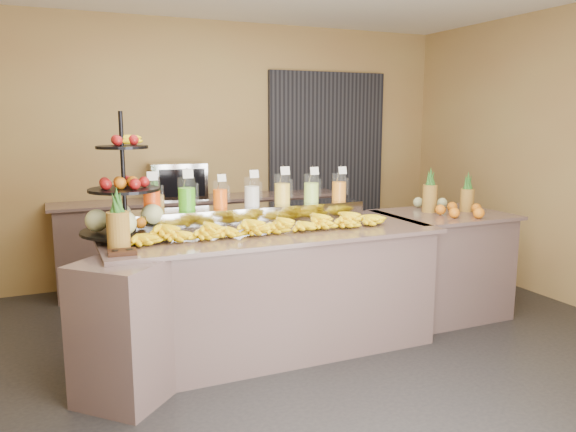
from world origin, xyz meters
TOP-DOWN VIEW (x-y plane):
  - ground at (0.00, 0.00)m, footprint 6.00×6.00m
  - room_envelope at (0.19, 0.79)m, footprint 6.04×5.02m
  - buffet_counter at (-0.12, 0.26)m, footprint 2.75×1.25m
  - right_counter at (1.70, 0.40)m, footprint 1.08×0.88m
  - back_ledge at (0.00, 2.25)m, footprint 3.10×0.55m
  - pitcher_tray at (-0.04, 0.58)m, footprint 1.85×0.30m
  - juice_pitcher_orange_a at (-0.82, 0.58)m, footprint 0.13×0.14m
  - juice_pitcher_green at (-0.56, 0.58)m, footprint 0.13×0.14m
  - juice_pitcher_orange_b at (-0.30, 0.58)m, footprint 0.11×0.12m
  - juice_pitcher_milk at (-0.04, 0.58)m, footprint 0.12×0.13m
  - juice_pitcher_lemon at (0.22, 0.58)m, footprint 0.13×0.14m
  - juice_pitcher_lime at (0.48, 0.58)m, footprint 0.13×0.13m
  - juice_pitcher_orange_c at (0.74, 0.58)m, footprint 0.12×0.13m
  - banana_heap at (-0.10, 0.22)m, footprint 1.96×0.18m
  - fruit_stand at (-0.99, 0.45)m, footprint 0.71×0.71m
  - condiment_caddy at (-1.13, -0.04)m, footprint 0.18×0.14m
  - pineapple_left_a at (-1.13, 0.10)m, footprint 0.14×0.14m
  - pineapple_left_b at (-0.77, 0.74)m, footprint 0.14×0.14m
  - right_fruit_pile at (1.77, 0.35)m, footprint 0.46×0.44m
  - oven_warmer at (-0.26, 2.25)m, footprint 0.60×0.45m

SIDE VIEW (x-z plane):
  - ground at x=0.00m, z-range 0.00..0.00m
  - buffet_counter at x=-0.12m, z-range 0.00..0.93m
  - back_ledge at x=0.00m, z-range 0.00..0.93m
  - right_counter at x=1.70m, z-range 0.00..0.93m
  - condiment_caddy at x=-1.13m, z-range 0.93..0.96m
  - banana_heap at x=-0.10m, z-range 0.92..1.08m
  - pitcher_tray at x=-0.04m, z-range 0.93..1.08m
  - right_fruit_pile at x=1.77m, z-range 0.89..1.13m
  - pineapple_left_a at x=-1.13m, z-range 0.88..1.28m
  - pineapple_left_b at x=-0.77m, z-range 0.88..1.29m
  - oven_warmer at x=-0.26m, z-range 0.93..1.31m
  - fruit_stand at x=-0.99m, z-range 0.71..1.60m
  - juice_pitcher_orange_b at x=-0.30m, z-range 1.04..1.31m
  - juice_pitcher_orange_c at x=0.74m, z-range 1.03..1.33m
  - juice_pitcher_milk at x=-0.04m, z-range 1.03..1.33m
  - juice_pitcher_lime at x=0.48m, z-range 1.03..1.33m
  - juice_pitcher_orange_a at x=-0.82m, z-range 1.03..1.34m
  - juice_pitcher_lemon at x=0.22m, z-range 1.03..1.34m
  - juice_pitcher_green at x=-0.56m, z-range 1.03..1.35m
  - room_envelope at x=0.19m, z-range 0.47..3.29m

